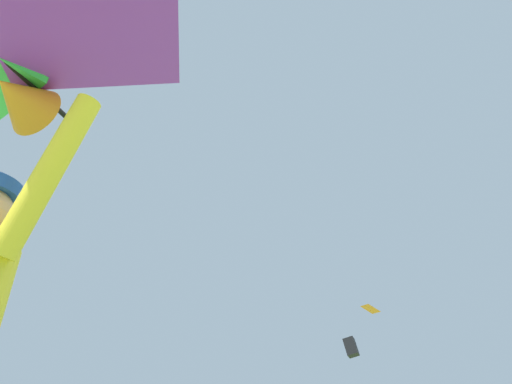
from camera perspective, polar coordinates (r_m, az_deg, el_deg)
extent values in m
cylinder|color=yellow|center=(1.59, -26.68, 2.45)|extent=(0.29, 0.15, 0.62)
cylinder|color=black|center=(2.04, -29.21, 13.43)|extent=(0.16, 0.58, 0.02)
cube|color=purple|center=(1.85, -22.25, 19.86)|extent=(0.91, 0.89, 0.18)
cone|color=orange|center=(1.98, -29.91, 11.25)|extent=(0.28, 0.25, 0.24)
pyramid|color=orange|center=(25.79, 15.57, -15.20)|extent=(0.96, 0.89, 0.62)
cube|color=black|center=(35.07, 12.98, -20.13)|extent=(1.21, 1.08, 1.59)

